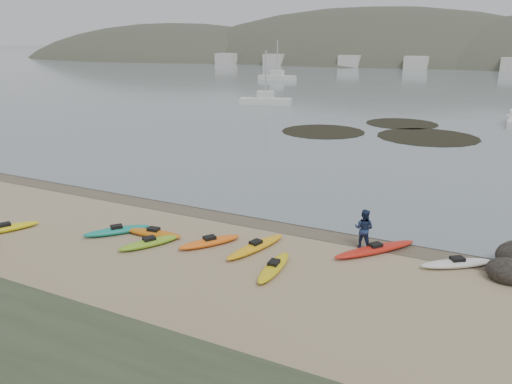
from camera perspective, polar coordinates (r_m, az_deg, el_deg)
The scene contains 8 objects.
ground at distance 27.16m, azimuth 0.00°, elevation -3.02°, with size 600.00×600.00×0.00m, color tan.
wet_sand at distance 26.91m, azimuth -0.29°, elevation -3.21°, with size 60.00×60.00×0.00m, color brown.
water at distance 323.08m, azimuth 25.63°, elevation 13.88°, with size 1200.00×1200.00×0.00m, color slate.
kayaks at distance 23.44m, azimuth -3.78°, elevation -5.99°, with size 23.47×9.45×0.34m.
person_east at distance 23.65m, azimuth 12.23°, elevation -4.13°, with size 0.92×0.71×1.89m, color navy.
kelp_mats at distance 54.43m, azimuth 14.72°, elevation 6.71°, with size 19.50×17.19×0.04m.
moored_boats at distance 97.63m, azimuth 24.32°, elevation 10.50°, with size 96.19×74.32×1.23m.
far_town at distance 167.99m, azimuth 25.68°, elevation 13.01°, with size 199.00×5.00×4.00m.
Camera 1 is at (11.53, -22.74, 9.37)m, focal length 35.00 mm.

